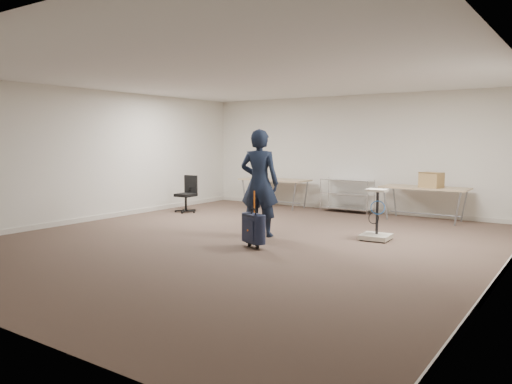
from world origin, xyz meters
The scene contains 10 objects.
ground centered at (0.00, 0.00, 0.00)m, with size 9.00×9.00×0.00m, color #403027.
room_shell centered at (0.00, 1.38, 0.05)m, with size 8.00×9.00×9.00m.
folding_table_left centered at (-1.90, 3.95, 0.68)m, with size 1.80×0.75×0.73m.
folding_table_right centered at (1.90, 3.95, 0.68)m, with size 1.80×0.75×0.73m.
wire_shelf centered at (0.00, 4.20, 0.44)m, with size 1.22×0.47×0.80m.
person centered at (-0.07, 0.53, 0.96)m, with size 0.70×0.46×1.93m, color black.
suitcase centered at (0.41, -0.35, 0.31)m, with size 0.38×0.30×0.92m.
office_chair centered at (-3.18, 2.03, 0.27)m, with size 0.53×0.53×0.88m.
equipment_cart centered at (1.81, 1.37, 0.23)m, with size 0.51×0.51×0.89m.
cardboard_box centered at (2.05, 3.88, 0.89)m, with size 0.43×0.32×0.32m, color olive.
Camera 1 is at (4.91, -6.85, 1.74)m, focal length 35.00 mm.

